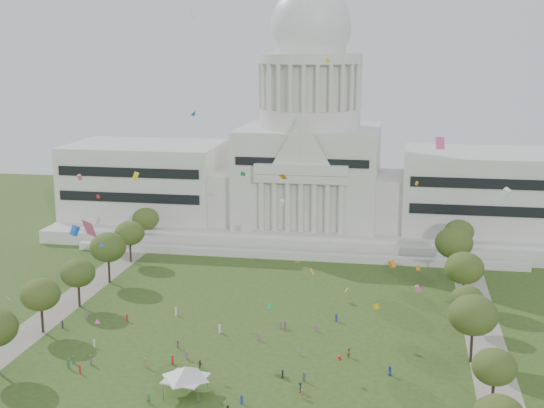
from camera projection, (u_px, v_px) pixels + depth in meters
The scene contains 27 objects.
ground at pixel (229, 384), 138.04m from camera, with size 400.00×400.00×0.00m, color #324C1A.
capitol at pixel (309, 165), 242.68m from camera, with size 160.00×64.50×91.30m.
path_left at pixel (57, 311), 175.10m from camera, with size 8.00×160.00×0.04m, color gray.
path_right at pixel (485, 339), 158.73m from camera, with size 8.00×160.00×0.04m, color gray.
row_tree_r_1 at pixel (495, 367), 126.86m from camera, with size 7.58×7.58×10.78m.
row_tree_l_2 at pixel (41, 295), 160.58m from camera, with size 8.42×8.42×11.97m.
row_tree_r_2 at pixel (473, 315), 145.26m from camera, with size 9.55×9.55×13.58m.
row_tree_l_3 at pixel (78, 273), 176.47m from camera, with size 8.12×8.12×11.55m.
row_tree_r_3 at pixel (467, 299), 162.17m from camera, with size 7.01×7.01×9.98m.
row_tree_l_4 at pixel (108, 247), 194.03m from camera, with size 9.29×9.29×13.21m.
row_tree_r_4 at pixel (464, 268), 176.62m from camera, with size 9.19×9.19×13.06m.
row_tree_l_5 at pixel (130, 233), 212.33m from camera, with size 8.33×8.33×11.85m.
row_tree_r_5 at pixel (454, 243), 196.10m from camera, with size 9.82×9.82×13.96m.
row_tree_l_6 at pixel (146, 219), 230.09m from camera, with size 8.19×8.19×11.64m.
row_tree_r_6 at pixel (459, 232), 213.24m from camera, with size 8.42×8.42×11.97m.
event_tent at pixel (185, 372), 133.20m from camera, with size 11.01×11.01×5.28m.
person_0 at pixel (390, 371), 141.22m from camera, with size 0.91×0.59×1.87m, color navy.
person_2 at pixel (349, 353), 149.18m from camera, with size 0.98×0.60×2.01m, color olive.
person_3 at pixel (300, 387), 134.34m from camera, with size 1.24×0.64×1.92m, color #26262B.
person_4 at pixel (283, 374), 140.17m from camera, with size 0.95×0.52×1.63m, color #26262B.
person_5 at pixel (200, 364), 144.50m from camera, with size 1.46×0.58×1.58m, color #4C4C51.
person_7 at pixel (149, 399), 130.13m from camera, with size 0.68×0.50×1.86m, color #33723F.
person_8 at pixel (178, 344), 153.82m from camera, with size 0.77×0.48×1.59m, color #994C8C.
person_9 at pixel (302, 394), 132.03m from camera, with size 1.14×0.59×1.77m, color olive.
person_10 at pixel (298, 351), 150.39m from camera, with size 0.92×0.50×1.56m, color silver.
distant_crowd at pixel (175, 345), 153.47m from camera, with size 58.88×42.49×1.92m.
kite_swarm at pixel (232, 227), 137.73m from camera, with size 91.90×109.21×63.88m.
Camera 1 is at (30.06, -124.70, 61.14)m, focal length 50.00 mm.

